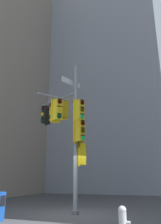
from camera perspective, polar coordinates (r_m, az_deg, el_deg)
ground at (r=10.63m, az=-1.37°, el=-24.62°), size 120.00×120.00×0.00m
building_mid_block at (r=36.80m, az=5.58°, el=12.15°), size 16.38×16.38×38.41m
signal_pole_assembly at (r=11.23m, az=-3.47°, el=-2.60°), size 3.16×3.27×7.14m
fire_hydrant at (r=6.99m, az=10.68°, el=-25.24°), size 0.33×0.23×0.75m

